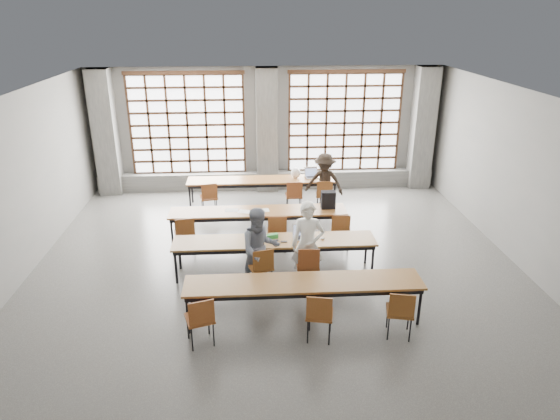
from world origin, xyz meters
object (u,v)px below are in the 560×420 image
object	(u,v)px
phone	(284,242)
chair_back_right	(324,193)
student_back	(324,182)
laptop_back	(312,175)
plastic_bag	(296,173)
chair_mid_centre	(277,229)
chair_near_mid	(319,312)
green_box	(272,236)
red_pouch	(199,316)
chair_front_left	(262,264)
laptop_front	(302,234)
desk_row_c	(275,243)
desk_row_a	(262,181)
student_female	(260,249)
chair_near_left	(200,317)
chair_near_right	(401,309)
mouse	(322,238)
chair_mid_left	(185,232)
chair_mid_right	(341,227)
chair_front_right	(308,263)
desk_row_b	(258,213)
chair_back_mid	(294,193)
backpack	(328,200)
chair_back_left	(209,195)
desk_row_d	(304,285)
student_male	(308,245)

from	to	relation	value
phone	chair_back_right	bearing A→B (deg)	68.52
student_back	laptop_back	distance (m)	0.66
student_back	plastic_bag	world-z (taller)	student_back
chair_mid_centre	laptop_back	world-z (taller)	laptop_back
chair_near_mid	green_box	distance (m)	2.45
student_back	red_pouch	world-z (taller)	student_back
chair_front_left	plastic_bag	world-z (taller)	plastic_bag
laptop_front	phone	distance (m)	0.43
desk_row_c	laptop_back	size ratio (longest dim) A/B	9.97
desk_row_a	student_female	size ratio (longest dim) A/B	2.50
chair_near_left	laptop_front	world-z (taller)	laptop_front
desk_row_a	chair_near_right	bearing A→B (deg)	-71.70
chair_near_left	phone	bearing A→B (deg)	56.17
desk_row_c	mouse	distance (m)	0.95
desk_row_c	chair_mid_centre	world-z (taller)	chair_mid_centre
chair_near_right	chair_near_mid	bearing A→B (deg)	-179.99
chair_mid_left	chair_near_mid	distance (m)	4.05
green_box	plastic_bag	distance (m)	3.86
desk_row_a	chair_mid_right	xyz separation A→B (m)	(1.62, -2.85, -0.13)
chair_front_right	plastic_bag	distance (m)	4.50
desk_row_b	red_pouch	distance (m)	3.91
chair_back_mid	phone	distance (m)	3.31
backpack	chair_back_left	bearing A→B (deg)	150.68
student_back	plastic_bag	distance (m)	0.90
laptop_back	mouse	distance (m)	3.94
chair_mid_right	backpack	xyz separation A→B (m)	(-0.19, 0.68, 0.39)
desk_row_a	desk_row_d	xyz separation A→B (m)	(0.53, -5.44, 0.00)
chair_back_left	chair_front_right	bearing A→B (deg)	-61.03
chair_front_left	chair_near_left	bearing A→B (deg)	-121.23
chair_near_right	desk_row_d	bearing A→B (deg)	157.07
desk_row_b	plastic_bag	size ratio (longest dim) A/B	13.99
phone	desk_row_d	bearing A→B (deg)	-81.81
student_female	student_back	size ratio (longest dim) A/B	1.04
chair_near_left	student_female	distance (m)	2.04
desk_row_d	student_male	distance (m)	1.18
desk_row_c	chair_back_mid	size ratio (longest dim) A/B	4.55
student_back	plastic_bag	size ratio (longest dim) A/B	5.40
desk_row_b	chair_front_right	xyz separation A→B (m)	(0.89, -2.21, -0.13)
desk_row_c	chair_back_mid	xyz separation A→B (m)	(0.68, 3.17, -0.13)
chair_back_mid	plastic_bag	xyz separation A→B (m)	(0.10, 0.68, 0.34)
chair_front_left	phone	world-z (taller)	chair_front_left
chair_mid_centre	phone	world-z (taller)	chair_mid_centre
chair_back_right	chair_front_right	distance (m)	3.90
student_female	green_box	size ratio (longest dim) A/B	6.40
chair_front_left	phone	size ratio (longest dim) A/B	6.77
laptop_back	mouse	xyz separation A→B (m)	(-0.27, -3.93, -0.04)
desk_row_c	red_pouch	xyz separation A→B (m)	(-1.30, -2.19, -0.16)
plastic_bag	red_pouch	xyz separation A→B (m)	(-2.07, -6.04, -0.37)
chair_near_right	backpack	size ratio (longest dim) A/B	2.20
green_box	chair_back_left	bearing A→B (deg)	115.23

